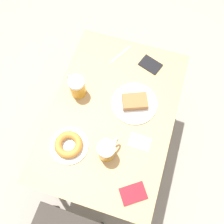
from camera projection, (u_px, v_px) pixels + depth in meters
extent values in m
plane|color=gray|center=(112.00, 145.00, 2.04)|extent=(8.00, 8.00, 0.00)
cube|color=tan|center=(112.00, 114.00, 1.40)|extent=(0.69, 1.01, 0.03)
cylinder|color=black|center=(169.00, 88.00, 1.86)|extent=(0.04, 0.04, 0.67)
cylinder|color=black|center=(92.00, 67.00, 1.93)|extent=(0.04, 0.04, 0.67)
cylinder|color=black|center=(137.00, 216.00, 1.53)|extent=(0.04, 0.04, 0.67)
cylinder|color=black|center=(45.00, 185.00, 1.60)|extent=(0.04, 0.04, 0.67)
cylinder|color=#2D2823|center=(51.00, 207.00, 1.67)|extent=(0.03, 0.03, 0.42)
cylinder|color=white|center=(134.00, 103.00, 1.41)|extent=(0.26, 0.26, 0.01)
cube|color=brown|center=(135.00, 101.00, 1.38)|extent=(0.16, 0.14, 0.04)
cylinder|color=white|center=(69.00, 146.00, 1.32)|extent=(0.20, 0.20, 0.01)
torus|color=#B2702D|center=(68.00, 145.00, 1.29)|extent=(0.15, 0.15, 0.04)
cylinder|color=#C68C23|center=(106.00, 151.00, 1.25)|extent=(0.09, 0.09, 0.11)
cylinder|color=white|center=(106.00, 148.00, 1.19)|extent=(0.09, 0.09, 0.02)
torus|color=silver|center=(113.00, 144.00, 1.26)|extent=(0.04, 0.08, 0.08)
cylinder|color=#C68C23|center=(78.00, 88.00, 1.38)|extent=(0.09, 0.09, 0.11)
cylinder|color=white|center=(76.00, 82.00, 1.32)|extent=(0.09, 0.09, 0.02)
torus|color=silver|center=(72.00, 81.00, 1.39)|extent=(0.08, 0.05, 0.08)
cube|color=white|center=(140.00, 142.00, 1.32)|extent=(0.11, 0.08, 0.00)
cube|color=silver|center=(121.00, 55.00, 1.53)|extent=(0.09, 0.15, 0.00)
cube|color=black|center=(150.00, 65.00, 1.50)|extent=(0.15, 0.13, 0.01)
cube|color=maroon|center=(133.00, 193.00, 1.23)|extent=(0.15, 0.14, 0.01)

